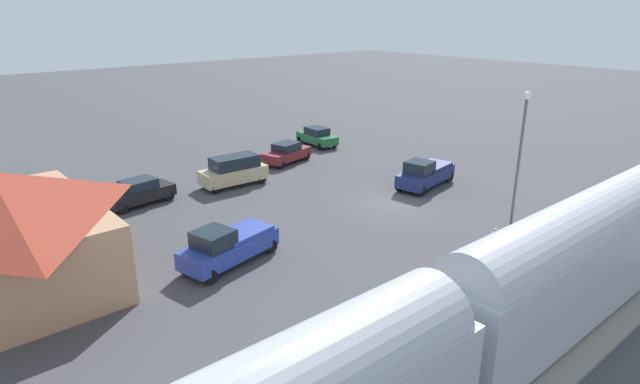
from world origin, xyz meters
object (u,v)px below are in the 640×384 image
Objects in this scene: passenger_train at (448,333)px; pickup_blue at (228,245)px; pedestrian_waiting_far at (579,211)px; sedan_maroon at (287,153)px; station_building at (0,229)px; pedestrian_on_platform at (494,242)px; sedan_black at (139,192)px; sedan_green at (317,136)px; light_pole_near_platform at (521,144)px; suv_tan at (234,170)px; pickup_navy at (425,174)px.

pickup_blue is (13.47, -0.11, -1.83)m from passenger_train.
pedestrian_waiting_far reaches higher than sedan_maroon.
station_building is 6.68× the size of pedestrian_on_platform.
pickup_blue is at bearing 61.58° from pedestrian_waiting_far.
passenger_train is at bearing -153.72° from station_building.
sedan_green is (4.71, -19.42, 0.00)m from sedan_black.
pedestrian_waiting_far is 27.43m from sedan_black.
light_pole_near_platform reaches higher than station_building.
suv_tan is (19.57, 3.18, -0.13)m from pedestrian_on_platform.
suv_tan is at bearing 9.24° from pedestrian_on_platform.
sedan_green is (16.07, -19.48, -0.15)m from pickup_blue.
light_pole_near_platform is at bearing -153.66° from suv_tan.
passenger_train is 35.50m from sedan_green.
passenger_train reaches higher than sedan_green.
sedan_black and sedan_maroon have the same top height.
passenger_train is 3.29× the size of station_building.
station_building reaches higher than pickup_blue.
pedestrian_waiting_far is at bearing -169.69° from sedan_maroon.
sedan_green is at bearing -33.54° from passenger_train.
passenger_train is at bearing 146.46° from sedan_green.
suv_tan is 0.62× the size of light_pole_near_platform.
pickup_navy is 1.20× the size of sedan_black.
pickup_blue is 0.71× the size of light_pole_near_platform.
station_building is 6.68× the size of pedestrian_waiting_far.
passenger_train is 21.96× the size of pedestrian_on_platform.
passenger_train reaches higher than suv_tan.
station_building is 26.66m from pickup_navy.
passenger_train is at bearing 179.62° from sedan_black.
sedan_green is at bearing -66.94° from suv_tan.
pedestrian_on_platform is at bearing 111.43° from light_pole_near_platform.
pickup_navy is 12.32m from sedan_maroon.
light_pole_near_platform is at bearing -66.63° from passenger_train.
pickup_navy is 1.18× the size of sedan_maroon.
station_building is 2.46× the size of sedan_green.
sedan_black is 1.01× the size of sedan_green.
suv_tan is 1.07× the size of sedan_green.
pedestrian_waiting_far is 23.02m from suv_tan.
sedan_black is 0.82× the size of pickup_blue.
pickup_navy is (-3.15, -26.41, -1.92)m from station_building.
pickup_navy is (10.19, -7.24, -0.25)m from pedestrian_on_platform.
pedestrian_on_platform reaches higher than sedan_green.
pickup_navy is at bearing -85.46° from pickup_blue.
sedan_maroon is at bearing -70.49° from suv_tan.
station_building is 30.79m from sedan_green.
pickup_navy is (14.85, -17.52, -1.83)m from passenger_train.
passenger_train is 8.10× the size of sedan_green.
pedestrian_on_platform is at bearing -130.89° from pickup_blue.
suv_tan is 1.03× the size of sedan_maroon.
station_building reaches higher than sedan_green.
sedan_green is 0.58× the size of light_pole_near_platform.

